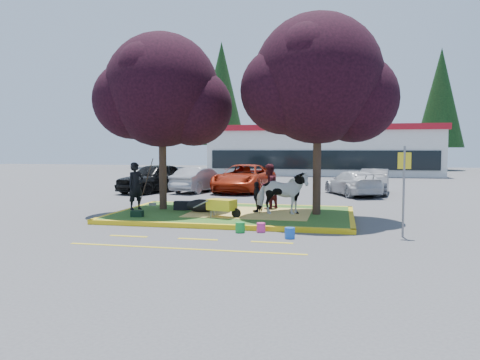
% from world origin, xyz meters
% --- Properties ---
extents(ground, '(90.00, 90.00, 0.00)m').
position_xyz_m(ground, '(0.00, 0.00, 0.00)').
color(ground, '#424244').
rests_on(ground, ground).
extents(median_island, '(8.00, 5.00, 0.15)m').
position_xyz_m(median_island, '(0.00, 0.00, 0.07)').
color(median_island, '#204C17').
rests_on(median_island, ground).
extents(curb_near, '(8.30, 0.16, 0.15)m').
position_xyz_m(curb_near, '(0.00, -2.58, 0.07)').
color(curb_near, gold).
rests_on(curb_near, ground).
extents(curb_far, '(8.30, 0.16, 0.15)m').
position_xyz_m(curb_far, '(0.00, 2.58, 0.07)').
color(curb_far, gold).
rests_on(curb_far, ground).
extents(curb_left, '(0.16, 5.30, 0.15)m').
position_xyz_m(curb_left, '(-4.08, 0.00, 0.07)').
color(curb_left, gold).
rests_on(curb_left, ground).
extents(curb_right, '(0.16, 5.30, 0.15)m').
position_xyz_m(curb_right, '(4.08, 0.00, 0.07)').
color(curb_right, gold).
rests_on(curb_right, ground).
extents(straw_bedding, '(4.20, 3.00, 0.01)m').
position_xyz_m(straw_bedding, '(0.60, 0.00, 0.15)').
color(straw_bedding, '#E7CD5F').
rests_on(straw_bedding, median_island).
extents(tree_purple_left, '(5.06, 4.20, 6.51)m').
position_xyz_m(tree_purple_left, '(-2.78, 0.38, 4.36)').
color(tree_purple_left, black).
rests_on(tree_purple_left, median_island).
extents(tree_purple_right, '(5.30, 4.40, 6.82)m').
position_xyz_m(tree_purple_right, '(2.92, 0.18, 4.56)').
color(tree_purple_right, black).
rests_on(tree_purple_right, median_island).
extents(fire_lane_stripe_a, '(1.10, 0.12, 0.01)m').
position_xyz_m(fire_lane_stripe_a, '(-2.00, -4.20, 0.00)').
color(fire_lane_stripe_a, yellow).
rests_on(fire_lane_stripe_a, ground).
extents(fire_lane_stripe_b, '(1.10, 0.12, 0.01)m').
position_xyz_m(fire_lane_stripe_b, '(0.00, -4.20, 0.00)').
color(fire_lane_stripe_b, yellow).
rests_on(fire_lane_stripe_b, ground).
extents(fire_lane_stripe_c, '(1.10, 0.12, 0.01)m').
position_xyz_m(fire_lane_stripe_c, '(2.00, -4.20, 0.00)').
color(fire_lane_stripe_c, yellow).
rests_on(fire_lane_stripe_c, ground).
extents(fire_lane_long, '(6.00, 0.10, 0.01)m').
position_xyz_m(fire_lane_long, '(0.00, -5.40, 0.00)').
color(fire_lane_long, yellow).
rests_on(fire_lane_long, ground).
extents(retail_building, '(20.40, 8.40, 4.40)m').
position_xyz_m(retail_building, '(2.00, 27.98, 2.25)').
color(retail_building, silver).
rests_on(retail_building, ground).
extents(treeline, '(46.58, 7.80, 14.63)m').
position_xyz_m(treeline, '(1.23, 37.61, 7.73)').
color(treeline, black).
rests_on(treeline, ground).
extents(cow, '(1.84, 0.99, 1.48)m').
position_xyz_m(cow, '(1.76, -0.23, 0.89)').
color(cow, white).
rests_on(cow, median_island).
extents(calf, '(1.08, 0.63, 0.46)m').
position_xyz_m(calf, '(-1.14, -0.17, 0.38)').
color(calf, black).
rests_on(calf, median_island).
extents(handler, '(0.70, 0.76, 1.75)m').
position_xyz_m(handler, '(-3.70, -0.02, 1.03)').
color(handler, black).
rests_on(handler, median_island).
extents(visitor_a, '(0.95, 1.02, 1.69)m').
position_xyz_m(visitor_a, '(1.07, 1.24, 0.99)').
color(visitor_a, '#43131A').
rests_on(visitor_a, median_island).
extents(visitor_b, '(0.43, 0.69, 1.09)m').
position_xyz_m(visitor_b, '(0.79, 0.23, 0.69)').
color(visitor_b, black).
rests_on(visitor_b, median_island).
extents(wheelbarrow, '(1.60, 0.77, 0.60)m').
position_xyz_m(wheelbarrow, '(-0.09, -1.26, 0.56)').
color(wheelbarrow, black).
rests_on(wheelbarrow, median_island).
extents(gear_bag_dark, '(0.66, 0.42, 0.32)m').
position_xyz_m(gear_bag_dark, '(-2.00, 0.30, 0.31)').
color(gear_bag_dark, black).
rests_on(gear_bag_dark, median_island).
extents(gear_bag_green, '(0.39, 0.26, 0.21)m').
position_xyz_m(gear_bag_green, '(-2.89, -1.70, 0.25)').
color(gear_bag_green, black).
rests_on(gear_bag_green, median_island).
extents(sign_post, '(0.35, 0.06, 2.49)m').
position_xyz_m(sign_post, '(5.39, -2.70, 1.53)').
color(sign_post, slate).
rests_on(sign_post, ground).
extents(bucket_green, '(0.36, 0.36, 0.30)m').
position_xyz_m(bucket_green, '(0.90, -2.98, 0.15)').
color(bucket_green, '#169433').
rests_on(bucket_green, ground).
extents(bucket_pink, '(0.33, 0.33, 0.27)m').
position_xyz_m(bucket_pink, '(1.47, -2.80, 0.14)').
color(bucket_pink, '#E3328B').
rests_on(bucket_pink, ground).
extents(bucket_blue, '(0.33, 0.33, 0.30)m').
position_xyz_m(bucket_blue, '(2.39, -3.56, 0.15)').
color(bucket_blue, blue).
rests_on(bucket_blue, ground).
extents(car_black, '(3.28, 4.99, 1.58)m').
position_xyz_m(car_black, '(-6.29, 7.92, 0.79)').
color(car_black, black).
rests_on(car_black, ground).
extents(car_silver, '(2.33, 4.29, 1.34)m').
position_xyz_m(car_silver, '(-3.93, 8.64, 0.67)').
color(car_silver, gray).
rests_on(car_silver, ground).
extents(car_red, '(3.05, 5.66, 1.51)m').
position_xyz_m(car_red, '(-1.54, 9.25, 0.75)').
color(car_red, '#A0260D').
rests_on(car_red, ground).
extents(car_white, '(3.25, 4.64, 1.25)m').
position_xyz_m(car_white, '(4.29, 8.51, 0.62)').
color(car_white, silver).
rests_on(car_white, ground).
extents(car_grey, '(1.82, 4.10, 1.31)m').
position_xyz_m(car_grey, '(5.43, 9.46, 0.65)').
color(car_grey, '#505257').
rests_on(car_grey, ground).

